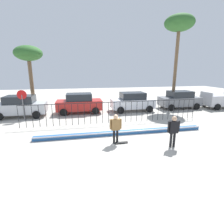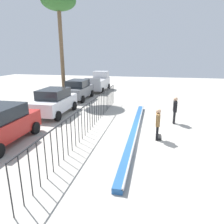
{
  "view_description": "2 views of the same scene",
  "coord_description": "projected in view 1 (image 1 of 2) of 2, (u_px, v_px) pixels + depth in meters",
  "views": [
    {
      "loc": [
        -2.67,
        -9.48,
        4.08
      ],
      "look_at": [
        -0.39,
        2.17,
        1.14
      ],
      "focal_mm": 27.2,
      "sensor_mm": 36.0,
      "label": 1
    },
    {
      "loc": [
        -11.07,
        -0.36,
        4.35
      ],
      "look_at": [
        0.1,
        1.93,
        1.14
      ],
      "focal_mm": 33.28,
      "sensor_mm": 36.0,
      "label": 2
    }
  ],
  "objects": [
    {
      "name": "ground_plane",
      "position": [
        125.0,
        138.0,
        10.52
      ],
      "size": [
        60.0,
        60.0,
        0.0
      ],
      "primitive_type": "plane",
      "color": "#ADA89E"
    },
    {
      "name": "bowl_coping_ledge",
      "position": [
        122.0,
        133.0,
        11.06
      ],
      "size": [
        11.0,
        0.41,
        0.27
      ],
      "color": "#235699",
      "rests_on": "ground"
    },
    {
      "name": "perimeter_fence",
      "position": [
        114.0,
        110.0,
        13.34
      ],
      "size": [
        14.04,
        0.04,
        1.68
      ],
      "color": "black",
      "rests_on": "ground"
    },
    {
      "name": "skateboarder",
      "position": [
        116.0,
        126.0,
        9.53
      ],
      "size": [
        0.68,
        0.26,
        1.69
      ],
      "rotation": [
        0.0,
        0.0,
        -0.53
      ],
      "color": "black",
      "rests_on": "ground"
    },
    {
      "name": "skateboard",
      "position": [
        121.0,
        142.0,
        9.69
      ],
      "size": [
        0.8,
        0.2,
        0.07
      ],
      "rotation": [
        0.0,
        0.0,
        0.15
      ],
      "color": "black",
      "rests_on": "ground"
    },
    {
      "name": "camera_operator",
      "position": [
        174.0,
        129.0,
        9.04
      ],
      "size": [
        0.7,
        0.26,
        1.74
      ],
      "rotation": [
        0.0,
        0.0,
        2.39
      ],
      "color": "black",
      "rests_on": "ground"
    },
    {
      "name": "parked_car_silver",
      "position": [
        21.0,
        106.0,
        15.06
      ],
      "size": [
        4.3,
        2.12,
        1.9
      ],
      "rotation": [
        0.0,
        0.0,
        0.08
      ],
      "color": "#B7BABF",
      "rests_on": "ground"
    },
    {
      "name": "parked_car_red",
      "position": [
        79.0,
        103.0,
        16.46
      ],
      "size": [
        4.3,
        2.12,
        1.9
      ],
      "rotation": [
        0.0,
        0.0,
        0.03
      ],
      "color": "#B2231E",
      "rests_on": "ground"
    },
    {
      "name": "parked_car_white",
      "position": [
        132.0,
        102.0,
        17.24
      ],
      "size": [
        4.3,
        2.12,
        1.9
      ],
      "rotation": [
        0.0,
        0.0,
        -0.01
      ],
      "color": "silver",
      "rests_on": "ground"
    },
    {
      "name": "parked_car_gray",
      "position": [
        179.0,
        100.0,
        18.41
      ],
      "size": [
        4.3,
        2.12,
        1.9
      ],
      "rotation": [
        0.0,
        0.0,
        0.08
      ],
      "color": "slate",
      "rests_on": "ground"
    },
    {
      "name": "stop_sign",
      "position": [
        22.0,
        101.0,
        13.98
      ],
      "size": [
        0.76,
        0.07,
        2.5
      ],
      "color": "slate",
      "rests_on": "ground"
    },
    {
      "name": "palm_tree_tall",
      "position": [
        179.0,
        26.0,
        18.04
      ],
      "size": [
        3.14,
        3.14,
        9.81
      ],
      "color": "brown",
      "rests_on": "ground"
    },
    {
      "name": "palm_tree_short",
      "position": [
        28.0,
        55.0,
        16.28
      ],
      "size": [
        2.61,
        2.61,
        6.37
      ],
      "color": "brown",
      "rests_on": "ground"
    }
  ]
}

